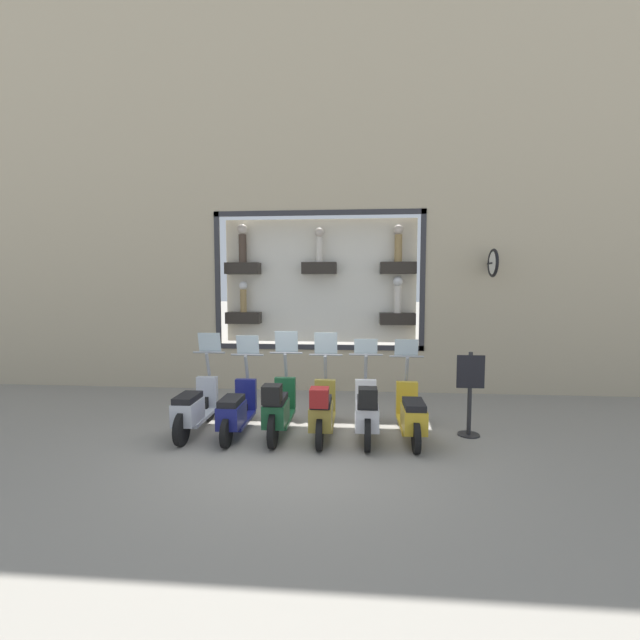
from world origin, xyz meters
name	(u,v)px	position (x,y,z in m)	size (l,w,h in m)	color
ground_plane	(300,442)	(0.00, 0.00, 0.00)	(120.00, 120.00, 0.00)	gray
building_facade	(319,187)	(3.60, 0.00, 4.82)	(1.23, 36.00, 9.47)	tan
scooter_yellow_0	(411,415)	(0.26, -1.79, 0.42)	(1.79, 0.60, 1.55)	black
scooter_white_1	(367,411)	(0.21, -1.07, 0.48)	(1.80, 0.60, 1.55)	black
scooter_olive_2	(322,410)	(0.21, -0.34, 0.47)	(1.80, 0.60, 1.66)	black
scooter_green_3	(278,408)	(0.22, 0.38, 0.49)	(1.81, 0.60, 1.68)	black
scooter_navy_4	(236,410)	(0.26, 1.11, 0.42)	(1.79, 0.60, 1.59)	black
scooter_silver_5	(194,408)	(0.27, 1.84, 0.44)	(1.81, 0.60, 1.64)	black
shop_sign_post	(470,392)	(0.55, -2.78, 0.75)	(0.36, 0.45, 1.41)	#232326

